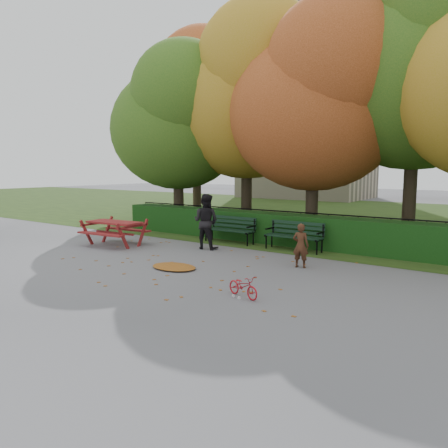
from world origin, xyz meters
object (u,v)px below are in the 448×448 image
Objects in this scene: tree_d at (428,58)px; bench_right at (295,234)px; bicycle at (243,286)px; tree_b at (251,94)px; adult at (206,221)px; bench_left at (231,227)px; picnic_table at (114,227)px; child at (301,246)px; tree_a at (180,119)px; tree_c at (321,99)px; tree_f at (199,104)px.

tree_d reaches higher than bench_right.
bench_right is 5.22m from bicycle.
tree_b reaches higher than adult.
tree_b is 5.87m from bench_left.
bench_right is 0.92× the size of picnic_table.
bicycle is (3.78, -3.64, -0.64)m from adult.
tree_b is at bearing 48.54° from bicycle.
adult is (-3.55, 0.64, 0.29)m from child.
adult is (-2.38, -1.38, 0.34)m from bench_right.
bench_left is 2.40m from bench_right.
tree_a is 4.16× the size of bench_right.
picnic_table is at bearing -135.05° from tree_c.
child is (-1.61, -5.55, -5.41)m from tree_d.
tree_c is 5.31m from bench_left.
tree_c reaches higher than bench_right.
tree_f is 13.11m from child.
bench_left is 1.04× the size of adult.
bench_right is (-2.78, -3.53, -5.46)m from tree_d.
adult is (2.80, 1.26, 0.25)m from picnic_table.
tree_a is 7.69m from bench_right.
tree_d is 8.77m from adult.
tree_d reaches higher than tree_c.
tree_c is 4.44× the size of bench_right.
picnic_table is at bearing -136.41° from bench_left.
child reaches higher than bench_right.
bench_right is at bearing -69.78° from child.
tree_b is (2.74, 1.17, 0.88)m from tree_a.
bicycle is (3.79, -5.02, -0.30)m from bench_left.
tree_f reaches higher than bicycle.
tree_f is at bearing 136.49° from bench_left.
bench_right is 2.14× the size of bicycle.
bench_left is at bearing -69.42° from tree_b.
child is at bearing 161.57° from adult.
bench_right is at bearing -128.23° from tree_d.
tree_f reaches higher than bench_left.
tree_c is 5.78m from adult.
tree_f is 5.10× the size of bench_left.
tree_f is 11.19m from bench_right.
bench_left is 1.59× the size of child.
tree_a reaches higher than bench_right.
tree_b is 4.88× the size of bench_right.
tree_f is at bearing 152.01° from tree_b.
bench_left is at bearing -133.36° from tree_c.
tree_a is 3.83× the size of picnic_table.
tree_d reaches higher than bicycle.
tree_a is 8.90× the size of bicycle.
tree_b is 8.44m from child.
child is at bearing -27.60° from tree_a.
tree_d is 10.40m from bicycle.
picnic_table is 1.14× the size of adult.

